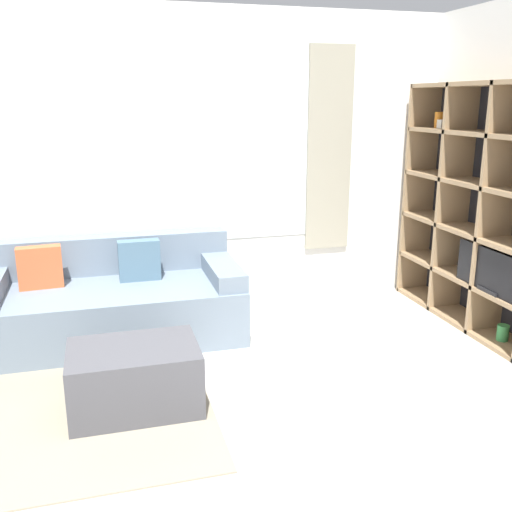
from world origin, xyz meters
name	(u,v)px	position (x,y,z in m)	size (l,w,h in m)	color
wall_back	(142,165)	(0.00, 3.09, 1.36)	(6.93, 0.11, 2.70)	white
shelving_unit	(500,215)	(2.72, 1.79, 1.01)	(0.35, 2.35, 2.05)	#232328
couch_main	(111,303)	(-0.35, 2.55, 0.29)	(2.08, 0.98, 0.79)	slate
ottoman	(135,378)	(-0.25, 1.32, 0.21)	(0.81, 0.56, 0.42)	#47474C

